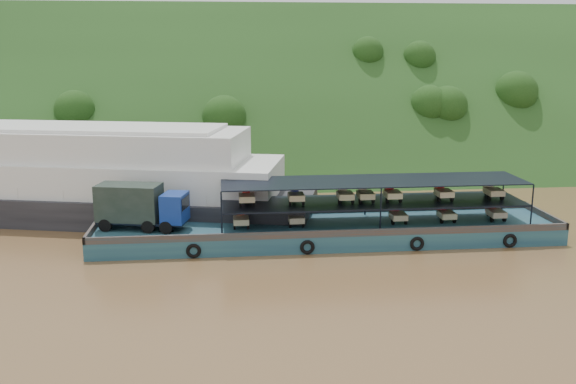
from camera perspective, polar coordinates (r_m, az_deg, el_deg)
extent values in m
plane|color=brown|center=(48.91, 2.71, -4.38)|extent=(160.00, 160.00, 0.00)
cube|color=#1C3613|center=(83.74, -1.01, 2.89)|extent=(140.00, 39.60, 39.60)
cube|color=#16374F|center=(49.24, 3.49, -3.54)|extent=(35.00, 7.00, 1.20)
cube|color=#592D19|center=(52.25, 2.89, -1.60)|extent=(35.00, 0.20, 0.50)
cube|color=#592D19|center=(45.79, 4.20, -3.71)|extent=(35.00, 0.20, 0.50)
cube|color=#592D19|center=(54.59, 21.83, -1.90)|extent=(0.20, 7.00, 0.50)
cube|color=#592D19|center=(49.29, -16.91, -3.05)|extent=(0.20, 7.00, 0.50)
torus|color=black|center=(45.27, -8.40, -5.21)|extent=(1.06, 0.26, 1.06)
torus|color=black|center=(45.61, 1.73, -4.93)|extent=(1.06, 0.26, 1.06)
torus|color=black|center=(47.32, 11.41, -4.53)|extent=(1.06, 0.26, 1.06)
torus|color=black|center=(49.83, 19.13, -4.11)|extent=(1.06, 0.26, 1.06)
cylinder|color=black|center=(48.83, -15.93, -2.85)|extent=(1.01, 0.55, 0.96)
cylinder|color=black|center=(50.62, -15.04, -2.25)|extent=(1.01, 0.55, 0.96)
cylinder|color=black|center=(47.65, -12.32, -3.03)|extent=(1.01, 0.55, 0.96)
cylinder|color=black|center=(49.48, -11.54, -2.41)|extent=(1.01, 0.55, 0.96)
cylinder|color=black|center=(47.22, -10.78, -3.11)|extent=(1.01, 0.55, 0.96)
cylinder|color=black|center=(49.06, -10.06, -2.47)|extent=(1.01, 0.55, 0.96)
cube|color=black|center=(48.78, -12.78, -2.51)|extent=(6.83, 3.57, 0.19)
cube|color=navy|center=(47.71, -10.03, -1.36)|extent=(2.12, 2.62, 2.11)
cube|color=black|center=(47.38, -9.11, -0.95)|extent=(0.50, 1.88, 0.86)
cube|color=black|center=(48.78, -13.92, -0.89)|extent=(5.01, 3.31, 2.69)
cube|color=black|center=(49.35, 7.53, -0.88)|extent=(23.00, 5.00, 0.12)
cube|color=black|center=(48.99, 7.59, 0.98)|extent=(23.00, 5.00, 0.08)
cylinder|color=black|center=(45.59, -5.93, -2.00)|extent=(0.12, 0.12, 3.30)
cylinder|color=black|center=(50.44, -5.95, -0.55)|extent=(0.12, 0.12, 3.30)
cylinder|color=black|center=(47.00, 8.24, -1.61)|extent=(0.12, 0.12, 3.30)
cylinder|color=black|center=(51.71, 6.89, -0.24)|extent=(0.12, 0.12, 3.30)
cylinder|color=black|center=(51.02, 20.86, -1.18)|extent=(0.12, 0.12, 3.30)
cylinder|color=black|center=(55.40, 18.57, 0.06)|extent=(0.12, 0.12, 3.30)
cylinder|color=black|center=(49.39, -4.24, -2.47)|extent=(0.12, 0.52, 0.52)
cylinder|color=black|center=(47.65, -4.78, -3.05)|extent=(0.14, 0.52, 0.52)
cylinder|color=black|center=(47.68, -3.57, -3.02)|extent=(0.14, 0.52, 0.52)
cube|color=beige|center=(47.91, -4.19, -2.53)|extent=(1.15, 1.50, 0.44)
cube|color=red|center=(48.97, -4.24, -1.97)|extent=(0.55, 0.80, 0.80)
cube|color=red|center=(48.65, -4.25, -1.46)|extent=(0.50, 0.10, 0.10)
cylinder|color=black|center=(49.68, 0.53, -2.34)|extent=(0.12, 0.52, 0.52)
cylinder|color=black|center=(47.90, 0.18, -2.92)|extent=(0.14, 0.52, 0.52)
cylinder|color=black|center=(48.02, 1.37, -2.88)|extent=(0.14, 0.52, 0.52)
cube|color=#C1AF88|center=(48.20, 0.73, -2.40)|extent=(1.15, 1.50, 0.44)
cube|color=red|center=(49.26, 0.57, -1.85)|extent=(0.55, 0.80, 0.80)
cube|color=red|center=(48.94, 0.60, -1.34)|extent=(0.50, 0.10, 0.10)
cylinder|color=black|center=(51.15, 9.32, -2.07)|extent=(0.12, 0.52, 0.52)
cylinder|color=black|center=(49.35, 9.31, -2.62)|extent=(0.14, 0.52, 0.52)
cylinder|color=black|center=(49.61, 10.42, -2.58)|extent=(0.14, 0.52, 0.52)
cube|color=beige|center=(49.71, 9.77, -2.11)|extent=(1.15, 1.50, 0.44)
cube|color=red|center=(50.74, 9.43, -1.59)|extent=(0.55, 0.80, 0.80)
cube|color=red|center=(50.43, 9.51, -1.09)|extent=(0.50, 0.10, 0.10)
cylinder|color=black|center=(52.28, 13.37, -1.93)|extent=(0.12, 0.52, 0.52)
cylinder|color=black|center=(50.48, 13.51, -2.46)|extent=(0.14, 0.52, 0.52)
cylinder|color=black|center=(50.82, 14.57, -2.42)|extent=(0.14, 0.52, 0.52)
cube|color=beige|center=(50.88, 13.93, -1.97)|extent=(1.15, 1.50, 0.44)
cube|color=red|center=(51.88, 13.51, -1.45)|extent=(0.55, 0.80, 0.80)
cube|color=red|center=(51.58, 13.61, -0.97)|extent=(0.50, 0.10, 0.10)
cylinder|color=black|center=(53.72, 17.40, -1.77)|extent=(0.12, 0.52, 0.52)
cylinder|color=black|center=(51.93, 17.67, -2.29)|extent=(0.14, 0.52, 0.52)
cylinder|color=black|center=(52.34, 18.67, -2.24)|extent=(0.14, 0.52, 0.52)
cube|color=#CEB691|center=(52.36, 18.04, -1.81)|extent=(1.15, 1.50, 0.44)
cube|color=#AC0F0B|center=(53.33, 17.56, -1.31)|extent=(0.55, 0.80, 0.80)
cube|color=#AC0F0B|center=(53.04, 17.68, -0.84)|extent=(0.50, 0.10, 0.10)
cylinder|color=black|center=(48.98, -3.76, -0.51)|extent=(0.12, 0.52, 0.52)
cylinder|color=black|center=(47.22, -4.27, -1.03)|extent=(0.14, 0.52, 0.52)
cylinder|color=black|center=(47.26, -3.06, -1.00)|extent=(0.14, 0.52, 0.52)
cube|color=tan|center=(47.50, -3.69, -0.52)|extent=(1.15, 1.50, 0.44)
cube|color=red|center=(48.57, -3.75, 0.00)|extent=(0.55, 0.80, 0.80)
cube|color=red|center=(48.27, -3.75, 0.53)|extent=(0.50, 0.10, 0.10)
cylinder|color=black|center=(49.26, 0.53, -0.41)|extent=(0.12, 0.52, 0.52)
cylinder|color=black|center=(47.46, 0.18, -0.92)|extent=(0.14, 0.52, 0.52)
cylinder|color=black|center=(47.58, 1.38, -0.89)|extent=(0.14, 0.52, 0.52)
cube|color=beige|center=(47.78, 0.73, -0.41)|extent=(1.15, 1.50, 0.44)
cube|color=navy|center=(48.85, 0.57, 0.10)|extent=(0.55, 0.80, 0.80)
cube|color=navy|center=(48.55, 0.60, 0.63)|extent=(0.50, 0.10, 0.10)
cylinder|color=black|center=(49.81, 4.78, -0.31)|extent=(0.12, 0.52, 0.52)
cylinder|color=black|center=(48.00, 4.60, -0.81)|extent=(0.14, 0.52, 0.52)
cylinder|color=black|center=(48.19, 5.77, -0.77)|extent=(0.14, 0.52, 0.52)
cube|color=#C0BB88|center=(48.34, 5.11, -0.30)|extent=(1.15, 1.50, 0.44)
cube|color=beige|center=(49.41, 4.86, 0.20)|extent=(0.55, 0.80, 0.80)
cube|color=beige|center=(49.11, 4.91, 0.72)|extent=(0.50, 0.10, 0.10)
cylinder|color=black|center=(50.61, 8.85, -0.20)|extent=(0.12, 0.52, 0.52)
cylinder|color=black|center=(48.79, 8.82, -0.69)|extent=(0.14, 0.52, 0.52)
cylinder|color=black|center=(49.05, 9.95, -0.66)|extent=(0.14, 0.52, 0.52)
cube|color=beige|center=(49.17, 9.29, -0.20)|extent=(1.15, 1.50, 0.44)
cube|color=red|center=(50.21, 8.96, 0.30)|extent=(0.55, 0.80, 0.80)
cube|color=red|center=(49.92, 9.04, 0.81)|extent=(0.50, 0.10, 0.10)
cylinder|color=black|center=(51.78, 13.15, -0.10)|extent=(0.12, 0.52, 0.52)
cylinder|color=black|center=(49.96, 13.28, -0.57)|extent=(0.14, 0.52, 0.52)
cylinder|color=black|center=(50.30, 14.35, -0.54)|extent=(0.14, 0.52, 0.52)
cube|color=beige|center=(50.37, 13.71, -0.09)|extent=(1.15, 1.50, 0.44)
cube|color=red|center=(51.39, 13.29, 0.40)|extent=(0.55, 0.80, 0.80)
cube|color=red|center=(51.10, 13.39, 0.89)|extent=(0.50, 0.10, 0.10)
cylinder|color=black|center=(53.21, 17.21, 0.01)|extent=(0.12, 0.52, 0.52)
cylinder|color=black|center=(51.40, 17.47, -0.45)|extent=(0.14, 0.52, 0.52)
cylinder|color=black|center=(51.81, 18.49, -0.42)|extent=(0.14, 0.52, 0.52)
cube|color=#BFB087|center=(51.84, 17.85, 0.02)|extent=(1.15, 1.50, 0.44)
cube|color=beige|center=(52.83, 17.37, 0.49)|extent=(0.55, 0.80, 0.80)
cube|color=beige|center=(52.55, 17.49, 0.97)|extent=(0.50, 0.10, 0.10)
cylinder|color=black|center=(50.12, 6.54, -0.26)|extent=(0.12, 0.52, 0.52)
cylinder|color=black|center=(48.30, 6.42, -0.76)|extent=(0.14, 0.52, 0.52)
cylinder|color=black|center=(48.53, 7.57, -0.73)|extent=(0.14, 0.52, 0.52)
cube|color=#C0BB88|center=(48.67, 6.92, -0.26)|extent=(1.15, 1.50, 0.44)
cube|color=beige|center=(49.72, 6.63, 0.24)|extent=(0.55, 0.80, 0.80)
cube|color=beige|center=(49.42, 6.69, 0.76)|extent=(0.50, 0.10, 0.10)
cube|color=black|center=(58.35, -17.30, -0.93)|extent=(40.23, 18.86, 2.34)
cube|color=silver|center=(57.82, -17.46, 1.52)|extent=(34.31, 16.50, 2.73)
cube|color=silver|center=(57.39, -17.64, 4.10)|extent=(28.40, 14.15, 2.54)
cube|color=silver|center=(57.21, -17.73, 5.50)|extent=(24.37, 12.26, 0.29)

